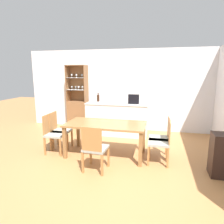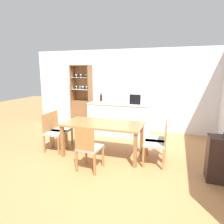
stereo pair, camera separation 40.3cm
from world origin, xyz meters
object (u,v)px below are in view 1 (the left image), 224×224
dining_chair_head_near (95,148)px  dining_chair_side_left_far (59,130)px  dining_table (106,127)px  dining_chair_side_left_near (54,134)px  microwave (137,98)px  display_cabinet (78,109)px  dining_chair_side_right_far (161,138)px  dining_chair_side_right_near (161,142)px  wine_bottle (98,98)px

dining_chair_head_near → dining_chair_side_left_far: (-1.20, 0.89, 0.00)m
dining_table → dining_chair_side_left_far: (-1.20, 0.13, -0.20)m
dining_chair_side_left_near → microwave: bearing=132.3°
dining_chair_side_left_far → dining_chair_side_left_near: (-0.00, -0.26, 0.00)m
microwave → display_cabinet: bearing=166.4°
dining_chair_side_right_far → dining_chair_side_left_near: same height
dining_table → dining_chair_side_right_near: dining_chair_side_right_near is taller
dining_chair_side_right_far → microwave: 1.70m
dining_chair_side_left_far → microwave: size_ratio=1.90×
display_cabinet → dining_chair_head_near: (1.51, -2.78, -0.16)m
wine_bottle → dining_chair_side_left_far: bearing=-107.4°
dining_chair_head_near → dining_chair_side_right_far: 1.50m
dining_chair_head_near → wine_bottle: bearing=109.0°
display_cabinet → microwave: display_cabinet is taller
dining_table → dining_chair_side_left_near: size_ratio=1.94×
dining_table → display_cabinet: bearing=126.8°
dining_chair_head_near → dining_chair_side_right_far: same height
display_cabinet → dining_chair_side_right_far: bearing=-34.9°
display_cabinet → dining_chair_side_left_near: bearing=-81.8°
dining_chair_side_left_far → dining_chair_side_right_near: (2.40, -0.26, 0.00)m
dining_chair_side_right_near → microwave: (-0.70, 1.66, 0.65)m
dining_chair_side_right_near → wine_bottle: 2.72m
dining_chair_head_near → dining_chair_side_right_near: 1.36m
dining_chair_side_right_far → microwave: (-0.70, 1.40, 0.65)m
display_cabinet → dining_chair_side_left_far: 1.93m
dining_chair_side_left_near → wine_bottle: 2.01m
display_cabinet → dining_table: (1.51, -2.02, 0.04)m
wine_bottle → microwave: bearing=-8.6°
dining_table → dining_chair_side_left_far: dining_chair_side_left_far is taller
dining_chair_side_right_far → wine_bottle: size_ratio=3.34×
dining_chair_head_near → microwave: bearing=80.8°
dining_table → dining_chair_head_near: size_ratio=1.94×
dining_table → microwave: 1.68m
dining_chair_side_left_far → dining_chair_side_left_near: 0.26m
display_cabinet → wine_bottle: display_cabinet is taller
dining_chair_side_right_near → microwave: size_ratio=1.90×
dining_table → wine_bottle: size_ratio=6.48×
dining_chair_side_left_near → microwave: 2.47m
dining_chair_side_left_near → microwave: (1.71, 1.67, 0.65)m
microwave → wine_bottle: size_ratio=1.76×
display_cabinet → dining_chair_side_left_near: display_cabinet is taller
dining_table → dining_chair_side_right_far: bearing=6.3°
display_cabinet → microwave: bearing=-13.6°
dining_chair_side_right_far → dining_chair_side_left_near: bearing=93.2°
dining_chair_side_right_far → dining_chair_side_right_near: bearing=177.0°
dining_chair_side_right_near → dining_chair_side_left_near: same height
dining_chair_side_right_far → dining_chair_side_left_far: bearing=87.1°
display_cabinet → dining_chair_head_near: bearing=-61.5°
wine_bottle → dining_chair_head_near: bearing=-74.2°
display_cabinet → wine_bottle: (0.81, -0.30, 0.45)m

